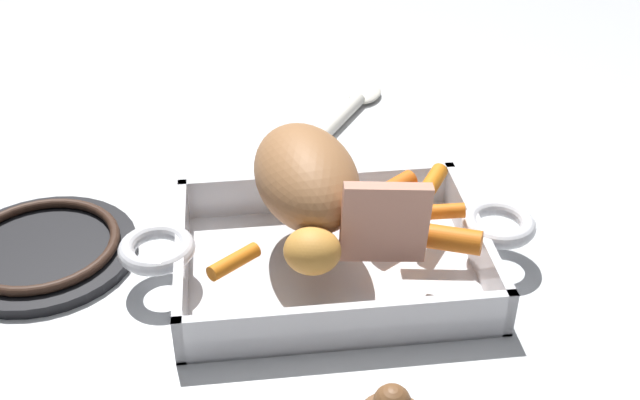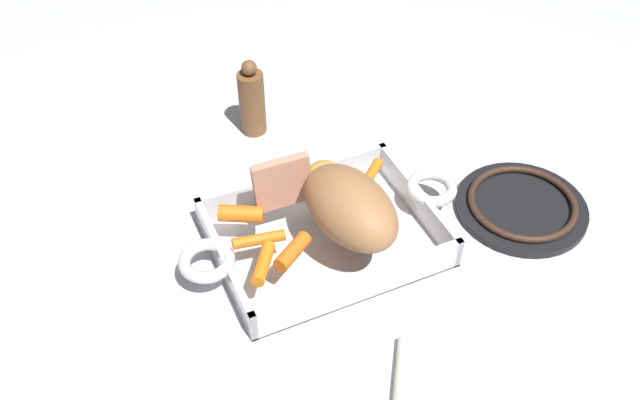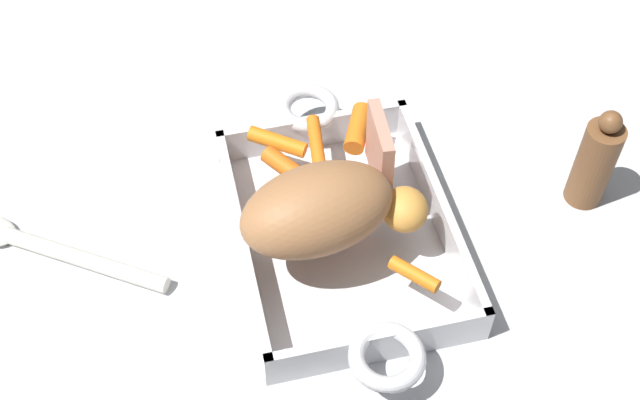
% 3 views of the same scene
% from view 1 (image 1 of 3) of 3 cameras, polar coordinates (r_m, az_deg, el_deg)
% --- Properties ---
extents(ground_plane, '(2.39, 2.39, 0.00)m').
position_cam_1_polar(ground_plane, '(0.80, 0.79, -5.08)').
color(ground_plane, silver).
extents(roasting_dish, '(0.41, 0.22, 0.05)m').
position_cam_1_polar(roasting_dish, '(0.78, 0.81, -4.01)').
color(roasting_dish, silver).
rests_on(roasting_dish, ground_plane).
extents(pork_roast, '(0.12, 0.17, 0.08)m').
position_cam_1_polar(pork_roast, '(0.77, -1.01, 1.69)').
color(pork_roast, '#A36E43').
rests_on(pork_roast, roasting_dish).
extents(roast_slice_thick, '(0.08, 0.02, 0.08)m').
position_cam_1_polar(roast_slice_thick, '(0.71, 4.66, -1.63)').
color(roast_slice_thick, tan).
rests_on(roast_slice_thick, roasting_dish).
extents(baby_carrot_center_left, '(0.05, 0.05, 0.02)m').
position_cam_1_polar(baby_carrot_center_left, '(0.72, -6.18, -4.40)').
color(baby_carrot_center_left, orange).
rests_on(baby_carrot_center_left, roasting_dish).
extents(baby_carrot_southeast, '(0.07, 0.02, 0.02)m').
position_cam_1_polar(baby_carrot_southeast, '(0.78, 7.82, -0.88)').
color(baby_carrot_southeast, orange).
rests_on(baby_carrot_southeast, roasting_dish).
extents(baby_carrot_northwest, '(0.06, 0.05, 0.02)m').
position_cam_1_polar(baby_carrot_northwest, '(0.81, 5.05, 0.69)').
color(baby_carrot_northwest, orange).
rests_on(baby_carrot_northwest, roasting_dish).
extents(baby_carrot_short, '(0.05, 0.07, 0.02)m').
position_cam_1_polar(baby_carrot_short, '(0.82, 7.82, 0.90)').
color(baby_carrot_short, orange).
rests_on(baby_carrot_short, roasting_dish).
extents(baby_carrot_northeast, '(0.06, 0.05, 0.03)m').
position_cam_1_polar(baby_carrot_northeast, '(0.74, 9.23, -2.76)').
color(baby_carrot_northeast, orange).
rests_on(baby_carrot_northeast, roasting_dish).
extents(potato_near_roast, '(0.06, 0.06, 0.04)m').
position_cam_1_polar(potato_near_roast, '(0.70, -0.56, -3.66)').
color(potato_near_roast, gold).
rests_on(potato_near_roast, roasting_dish).
extents(stove_burner_rear, '(0.19, 0.19, 0.02)m').
position_cam_1_polar(stove_burner_rear, '(0.85, -19.28, -3.34)').
color(stove_burner_rear, black).
rests_on(stove_burner_rear, ground_plane).
extents(serving_spoon, '(0.16, 0.22, 0.02)m').
position_cam_1_polar(serving_spoon, '(1.05, 1.55, 5.97)').
color(serving_spoon, white).
rests_on(serving_spoon, ground_plane).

